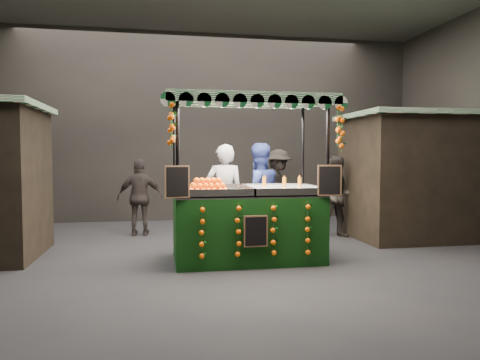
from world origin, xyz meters
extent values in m
plane|color=black|center=(0.00, 0.00, 0.00)|extent=(12.00, 12.00, 0.00)
cube|color=black|center=(0.00, 5.00, 2.50)|extent=(12.00, 0.10, 5.00)
cube|color=black|center=(4.40, 1.50, 1.25)|extent=(2.80, 2.00, 2.50)
cube|color=#125625|center=(4.40, 1.50, 2.55)|extent=(3.00, 2.20, 0.10)
cube|color=black|center=(0.43, 0.07, 0.54)|extent=(2.36, 1.29, 1.07)
cube|color=#AFB1B6|center=(0.43, 0.07, 1.09)|extent=(2.36, 1.29, 0.04)
cylinder|color=black|center=(-0.72, -0.54, 1.29)|extent=(0.05, 0.05, 2.57)
cylinder|color=black|center=(1.58, -0.54, 1.29)|extent=(0.05, 0.05, 2.57)
cylinder|color=black|center=(-0.72, 0.68, 1.29)|extent=(0.05, 0.05, 2.57)
cylinder|color=black|center=(1.58, 0.68, 1.29)|extent=(0.05, 0.05, 2.57)
cube|color=#125625|center=(0.43, 0.07, 2.62)|extent=(2.63, 1.56, 0.09)
cube|color=silver|center=(1.07, 0.07, 1.16)|extent=(1.05, 1.16, 0.09)
cube|color=black|center=(-0.73, -0.61, 1.34)|extent=(0.36, 0.10, 0.47)
cube|color=black|center=(1.59, -0.61, 1.34)|extent=(0.36, 0.10, 0.47)
cube|color=black|center=(0.43, -0.62, 0.59)|extent=(0.36, 0.03, 0.47)
imported|color=gray|center=(0.21, 1.14, 0.97)|extent=(0.77, 0.57, 1.93)
imported|color=navy|center=(0.86, 1.16, 0.98)|extent=(1.08, 0.92, 1.96)
imported|color=black|center=(-3.79, 2.26, 0.96)|extent=(0.77, 0.58, 1.92)
imported|color=black|center=(2.73, 1.80, 0.86)|extent=(0.93, 0.78, 1.72)
imported|color=#2D2624|center=(-1.39, 2.77, 0.83)|extent=(0.99, 0.45, 1.66)
imported|color=#2B2723|center=(1.93, 3.67, 0.94)|extent=(1.26, 1.40, 1.88)
imported|color=#2B2523|center=(-4.38, 3.55, 0.78)|extent=(0.91, 0.84, 1.56)
camera|label=1|loc=(-0.99, -7.15, 1.71)|focal=33.77mm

